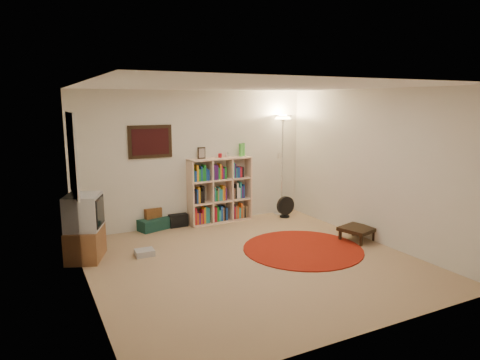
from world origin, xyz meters
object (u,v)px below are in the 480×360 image
(floor_lamp, at_px, (283,132))
(tv_stand, at_px, (85,228))
(bookshelf, at_px, (219,191))
(side_table, at_px, (357,229))
(floor_fan, at_px, (285,207))
(suitcase, at_px, (154,223))

(floor_lamp, xyz_separation_m, tv_stand, (-3.94, -0.86, -1.22))
(bookshelf, relative_size, floor_lamp, 0.74)
(tv_stand, bearing_deg, side_table, 5.50)
(side_table, bearing_deg, floor_fan, 98.88)
(floor_fan, xyz_separation_m, suitcase, (-2.56, 0.44, -0.11))
(floor_lamp, bearing_deg, tv_stand, -167.71)
(floor_fan, bearing_deg, side_table, -83.30)
(floor_lamp, bearing_deg, floor_fan, -103.22)
(bookshelf, bearing_deg, floor_lamp, -5.98)
(side_table, bearing_deg, suitcase, 141.97)
(tv_stand, bearing_deg, bookshelf, 41.34)
(side_table, bearing_deg, floor_lamp, 96.28)
(bookshelf, relative_size, suitcase, 2.05)
(floor_fan, bearing_deg, tv_stand, -173.10)
(bookshelf, distance_m, floor_lamp, 1.75)
(suitcase, height_order, side_table, side_table)
(bookshelf, bearing_deg, floor_fan, -16.20)
(bookshelf, height_order, side_table, bookshelf)
(floor_fan, distance_m, tv_stand, 3.94)
(bookshelf, xyz_separation_m, side_table, (1.60, -2.11, -0.41))
(floor_lamp, distance_m, tv_stand, 4.21)
(floor_fan, height_order, side_table, floor_fan)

